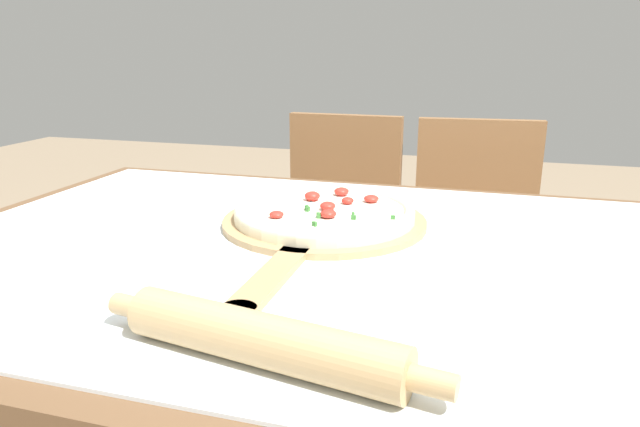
{
  "coord_description": "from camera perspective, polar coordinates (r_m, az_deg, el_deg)",
  "views": [
    {
      "loc": [
        0.23,
        -0.87,
        1.1
      ],
      "look_at": [
        -0.05,
        0.09,
        0.8
      ],
      "focal_mm": 32.0,
      "sensor_mm": 36.0,
      "label": 1
    }
  ],
  "objects": [
    {
      "name": "towel_cloth",
      "position": [
        0.95,
        1.46,
        -3.66
      ],
      "size": [
        1.41,
        0.92,
        0.0
      ],
      "color": "silver",
      "rests_on": "dining_table"
    },
    {
      "name": "pizza_peel",
      "position": [
        1.06,
        0.08,
        -1.17
      ],
      "size": [
        0.38,
        0.62,
        0.01
      ],
      "color": "tan",
      "rests_on": "towel_cloth"
    },
    {
      "name": "pizza",
      "position": [
        1.07,
        0.46,
        0.19
      ],
      "size": [
        0.34,
        0.34,
        0.04
      ],
      "color": "beige",
      "rests_on": "pizza_peel"
    },
    {
      "name": "dining_table",
      "position": [
        0.99,
        1.42,
        -9.04
      ],
      "size": [
        1.49,
        1.0,
        0.77
      ],
      "color": "brown",
      "rests_on": "ground_plane"
    },
    {
      "name": "chair_left",
      "position": [
        1.89,
        1.72,
        -1.7
      ],
      "size": [
        0.41,
        0.41,
        0.88
      ],
      "rotation": [
        0.0,
        0.0,
        -0.03
      ],
      "color": "brown",
      "rests_on": "ground_plane"
    },
    {
      "name": "rolling_pin",
      "position": [
        0.62,
        -5.76,
        -12.44
      ],
      "size": [
        0.41,
        0.11,
        0.06
      ],
      "rotation": [
        0.0,
        0.0,
        -0.17
      ],
      "color": "tan",
      "rests_on": "towel_cloth"
    },
    {
      "name": "chair_right",
      "position": [
        1.84,
        15.11,
        -2.84
      ],
      "size": [
        0.43,
        0.43,
        0.88
      ],
      "rotation": [
        0.0,
        0.0,
        0.07
      ],
      "color": "brown",
      "rests_on": "ground_plane"
    }
  ]
}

